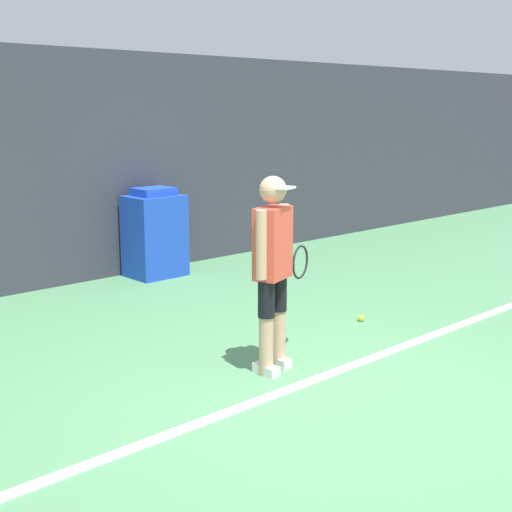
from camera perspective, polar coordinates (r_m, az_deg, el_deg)
ground_plane at (r=5.69m, az=5.38°, el=-10.57°), size 24.00×24.00×0.00m
back_wall at (r=8.90m, az=-16.51°, el=6.62°), size 24.00×0.10×2.87m
court_baseline at (r=5.80m, az=4.11°, el=-10.06°), size 21.60×0.10×0.01m
tennis_player at (r=5.81m, az=1.40°, el=-0.70°), size 0.88×0.40×1.63m
tennis_ball at (r=7.45m, az=8.40°, el=-4.93°), size 0.07×0.07×0.07m
covered_chair at (r=9.34m, az=-8.11°, el=1.75°), size 0.69×0.56×1.16m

